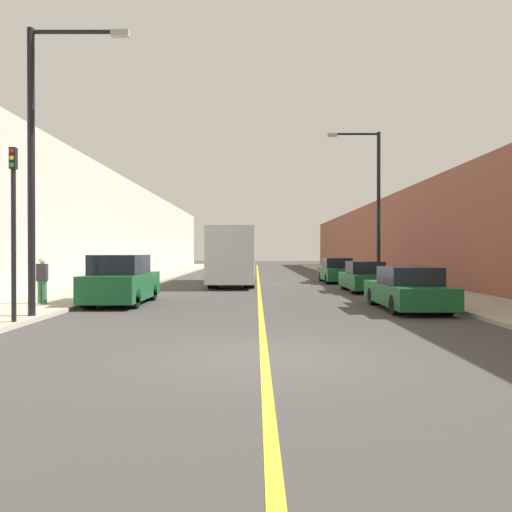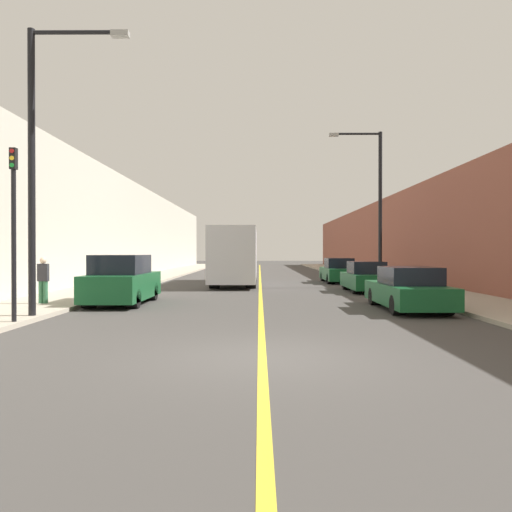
{
  "view_description": "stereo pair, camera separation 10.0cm",
  "coord_description": "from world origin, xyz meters",
  "px_view_note": "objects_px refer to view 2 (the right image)",
  "views": [
    {
      "loc": [
        -0.15,
        -9.09,
        1.93
      ],
      "look_at": [
        -0.22,
        16.06,
        1.73
      ],
      "focal_mm": 35.0,
      "sensor_mm": 36.0,
      "label": 1
    },
    {
      "loc": [
        -0.05,
        -9.09,
        1.93
      ],
      "look_at": [
        -0.22,
        16.06,
        1.73
      ],
      "focal_mm": 35.0,
      "sensor_mm": 36.0,
      "label": 2
    }
  ],
  "objects_px": {
    "car_right_near": "(408,290)",
    "street_lamp_left": "(40,152)",
    "street_lamp_right": "(376,198)",
    "parked_suv_left": "(122,281)",
    "traffic_light": "(14,228)",
    "bus": "(235,255)",
    "car_right_far": "(338,272)",
    "pedestrian": "(43,279)",
    "car_right_mid": "(366,278)"
  },
  "relations": [
    {
      "from": "traffic_light",
      "to": "car_right_near",
      "type": "bearing_deg",
      "value": 18.72
    },
    {
      "from": "street_lamp_left",
      "to": "pedestrian",
      "type": "bearing_deg",
      "value": 112.51
    },
    {
      "from": "car_right_far",
      "to": "street_lamp_right",
      "type": "distance_m",
      "value": 6.2
    },
    {
      "from": "parked_suv_left",
      "to": "traffic_light",
      "type": "distance_m",
      "value": 5.93
    },
    {
      "from": "parked_suv_left",
      "to": "car_right_far",
      "type": "relative_size",
      "value": 0.97
    },
    {
      "from": "parked_suv_left",
      "to": "car_right_far",
      "type": "height_order",
      "value": "parked_suv_left"
    },
    {
      "from": "bus",
      "to": "parked_suv_left",
      "type": "bearing_deg",
      "value": -108.09
    },
    {
      "from": "parked_suv_left",
      "to": "street_lamp_right",
      "type": "bearing_deg",
      "value": 37.25
    },
    {
      "from": "parked_suv_left",
      "to": "car_right_near",
      "type": "bearing_deg",
      "value": -9.69
    },
    {
      "from": "parked_suv_left",
      "to": "traffic_light",
      "type": "relative_size",
      "value": 1.04
    },
    {
      "from": "car_right_far",
      "to": "pedestrian",
      "type": "height_order",
      "value": "pedestrian"
    },
    {
      "from": "traffic_light",
      "to": "street_lamp_right",
      "type": "bearing_deg",
      "value": 48.29
    },
    {
      "from": "street_lamp_right",
      "to": "car_right_near",
      "type": "bearing_deg",
      "value": -97.34
    },
    {
      "from": "pedestrian",
      "to": "car_right_mid",
      "type": "bearing_deg",
      "value": 28.28
    },
    {
      "from": "parked_suv_left",
      "to": "bus",
      "type": "bearing_deg",
      "value": 71.91
    },
    {
      "from": "bus",
      "to": "car_right_far",
      "type": "distance_m",
      "value": 6.75
    },
    {
      "from": "bus",
      "to": "car_right_mid",
      "type": "xyz_separation_m",
      "value": [
        6.57,
        -5.27,
        -1.08
      ]
    },
    {
      "from": "traffic_light",
      "to": "pedestrian",
      "type": "xyz_separation_m",
      "value": [
        -1.23,
        4.56,
        -1.59
      ]
    },
    {
      "from": "bus",
      "to": "traffic_light",
      "type": "height_order",
      "value": "traffic_light"
    },
    {
      "from": "street_lamp_left",
      "to": "street_lamp_right",
      "type": "height_order",
      "value": "street_lamp_right"
    },
    {
      "from": "car_right_near",
      "to": "car_right_far",
      "type": "bearing_deg",
      "value": 89.94
    },
    {
      "from": "car_right_near",
      "to": "street_lamp_left",
      "type": "height_order",
      "value": "street_lamp_left"
    },
    {
      "from": "bus",
      "to": "street_lamp_left",
      "type": "xyz_separation_m",
      "value": [
        -4.77,
        -15.43,
        3.0
      ]
    },
    {
      "from": "car_right_mid",
      "to": "pedestrian",
      "type": "relative_size",
      "value": 2.7
    },
    {
      "from": "pedestrian",
      "to": "car_right_near",
      "type": "bearing_deg",
      "value": -3.39
    },
    {
      "from": "car_right_near",
      "to": "parked_suv_left",
      "type": "bearing_deg",
      "value": 170.31
    },
    {
      "from": "street_lamp_left",
      "to": "street_lamp_right",
      "type": "distance_m",
      "value": 17.95
    },
    {
      "from": "car_right_near",
      "to": "car_right_far",
      "type": "height_order",
      "value": "car_right_far"
    },
    {
      "from": "bus",
      "to": "parked_suv_left",
      "type": "relative_size",
      "value": 2.16
    },
    {
      "from": "street_lamp_right",
      "to": "car_right_far",
      "type": "bearing_deg",
      "value": 106.54
    },
    {
      "from": "car_right_mid",
      "to": "car_right_near",
      "type": "bearing_deg",
      "value": -91.51
    },
    {
      "from": "parked_suv_left",
      "to": "traffic_light",
      "type": "bearing_deg",
      "value": -102.97
    },
    {
      "from": "parked_suv_left",
      "to": "car_right_near",
      "type": "relative_size",
      "value": 0.97
    },
    {
      "from": "street_lamp_right",
      "to": "parked_suv_left",
      "type": "bearing_deg",
      "value": -142.75
    },
    {
      "from": "car_right_near",
      "to": "street_lamp_right",
      "type": "bearing_deg",
      "value": 82.66
    },
    {
      "from": "street_lamp_left",
      "to": "car_right_mid",
      "type": "bearing_deg",
      "value": 41.87
    },
    {
      "from": "traffic_light",
      "to": "car_right_mid",
      "type": "bearing_deg",
      "value": 44.8
    },
    {
      "from": "car_right_mid",
      "to": "parked_suv_left",
      "type": "bearing_deg",
      "value": -150.1
    },
    {
      "from": "car_right_near",
      "to": "traffic_light",
      "type": "height_order",
      "value": "traffic_light"
    },
    {
      "from": "car_right_mid",
      "to": "bus",
      "type": "bearing_deg",
      "value": 141.26
    },
    {
      "from": "parked_suv_left",
      "to": "pedestrian",
      "type": "bearing_deg",
      "value": -158.88
    },
    {
      "from": "car_right_far",
      "to": "traffic_light",
      "type": "distance_m",
      "value": 21.82
    },
    {
      "from": "car_right_near",
      "to": "pedestrian",
      "type": "relative_size",
      "value": 2.97
    },
    {
      "from": "bus",
      "to": "car_right_near",
      "type": "height_order",
      "value": "bus"
    },
    {
      "from": "car_right_near",
      "to": "street_lamp_left",
      "type": "bearing_deg",
      "value": -166.95
    },
    {
      "from": "car_right_near",
      "to": "pedestrian",
      "type": "xyz_separation_m",
      "value": [
        -12.51,
        0.74,
        0.31
      ]
    },
    {
      "from": "parked_suv_left",
      "to": "street_lamp_right",
      "type": "relative_size",
      "value": 0.56
    },
    {
      "from": "pedestrian",
      "to": "parked_suv_left",
      "type": "bearing_deg",
      "value": 21.12
    },
    {
      "from": "car_right_mid",
      "to": "pedestrian",
      "type": "height_order",
      "value": "pedestrian"
    },
    {
      "from": "car_right_far",
      "to": "bus",
      "type": "bearing_deg",
      "value": -163.41
    }
  ]
}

